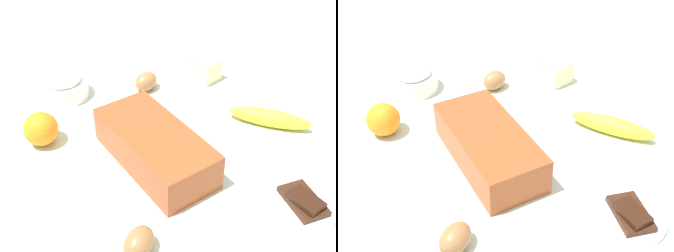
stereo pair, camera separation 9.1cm
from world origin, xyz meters
The scene contains 9 objects.
ground_plane centered at (0.00, 0.00, -0.01)m, with size 2.40×2.40×0.02m, color silver.
loaf_pan centered at (0.05, -0.06, 0.04)m, with size 0.29×0.16×0.08m.
flour_bowl centered at (-0.29, -0.15, 0.03)m, with size 0.12×0.12×0.07m.
banana centered at (0.06, 0.23, 0.02)m, with size 0.19×0.04×0.04m, color yellow.
orange_fruit centered at (-0.12, -0.25, 0.04)m, with size 0.08×0.08×0.08m, color orange.
butter_block centered at (-0.20, 0.21, 0.03)m, with size 0.09×0.06×0.06m, color #F4EDB2.
egg_near_butter centered at (-0.21, 0.05, 0.02)m, with size 0.05×0.05×0.07m, color #A56F43.
egg_beside_bowl centered at (0.24, -0.18, 0.02)m, with size 0.05×0.05×0.07m, color #9C683F.
chocolate_plate centered at (0.29, 0.13, 0.01)m, with size 0.13×0.13×0.03m.
Camera 2 is at (0.67, -0.26, 0.59)m, focal length 44.63 mm.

